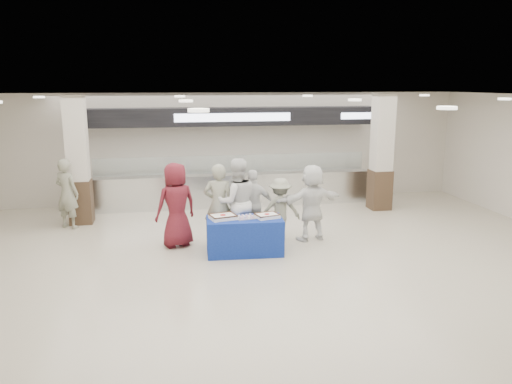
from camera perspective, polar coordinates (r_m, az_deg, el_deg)
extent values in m
plane|color=beige|center=(9.45, 1.81, -9.17)|extent=(14.00, 14.00, 0.00)
cube|color=silver|center=(14.44, -2.73, 0.27)|extent=(8.00, 0.80, 0.90)
cube|color=silver|center=(14.34, -2.75, 2.11)|extent=(8.00, 0.85, 0.04)
cube|color=white|center=(14.00, -2.60, 3.22)|extent=(7.60, 0.02, 0.50)
cube|color=black|center=(14.15, -2.82, 8.62)|extent=(8.40, 0.70, 0.50)
cube|color=white|center=(13.79, -2.62, 8.52)|extent=(3.20, 0.03, 0.22)
cube|color=white|center=(14.80, 12.28, 8.52)|extent=(1.40, 0.03, 0.18)
cube|color=#362518|center=(13.29, -19.36, -1.04)|extent=(0.55, 0.55, 1.10)
cube|color=beige|center=(13.03, -19.86, 5.82)|extent=(0.50, 0.50, 2.10)
cube|color=#362518|center=(14.38, 13.94, 0.27)|extent=(0.55, 0.55, 1.10)
cube|color=beige|center=(14.14, 14.27, 6.63)|extent=(0.50, 0.50, 2.10)
cube|color=navy|center=(10.35, -1.32, -5.03)|extent=(1.59, 0.87, 0.75)
cube|color=white|center=(10.21, -3.80, -2.88)|extent=(0.59, 0.50, 0.08)
cube|color=#402312|center=(10.20, -3.80, -2.59)|extent=(0.59, 0.50, 0.02)
cylinder|color=red|center=(10.20, -3.80, -2.64)|extent=(0.14, 0.14, 0.01)
cube|color=white|center=(10.29, 1.26, -2.76)|extent=(0.53, 0.45, 0.07)
cube|color=#402312|center=(10.27, 1.26, -2.50)|extent=(0.53, 0.45, 0.02)
cylinder|color=red|center=(10.28, 1.26, -2.54)|extent=(0.12, 0.12, 0.01)
cube|color=#BCBCC1|center=(10.24, -1.18, -2.99)|extent=(0.44, 0.37, 0.01)
imported|color=maroon|center=(10.80, -9.11, -1.47)|extent=(1.05, 0.88, 1.83)
imported|color=gray|center=(10.76, -4.27, -1.49)|extent=(0.73, 0.57, 1.80)
imported|color=silver|center=(10.80, -2.23, -1.13)|extent=(1.01, 0.83, 1.90)
imported|color=silver|center=(11.16, -0.30, -1.49)|extent=(1.01, 0.64, 1.60)
imported|color=gray|center=(11.19, 2.76, -1.96)|extent=(0.96, 0.62, 1.41)
imported|color=white|center=(11.18, 6.39, -1.20)|extent=(1.67, 0.86, 1.72)
imported|color=gray|center=(12.87, -20.79, -0.17)|extent=(0.75, 0.67, 1.71)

